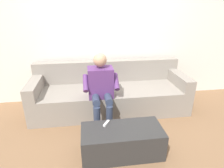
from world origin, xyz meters
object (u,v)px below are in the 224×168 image
(couch, at_px, (110,94))
(remote_white, at_px, (106,123))
(coffee_table, at_px, (122,141))
(person_solo_seated, at_px, (101,86))

(couch, height_order, remote_white, couch)
(coffee_table, xyz_separation_m, remote_white, (0.18, -0.13, 0.19))
(person_solo_seated, bearing_deg, couch, -114.39)
(person_solo_seated, height_order, remote_white, person_solo_seated)
(coffee_table, bearing_deg, couch, -90.00)
(couch, distance_m, remote_white, 1.05)
(person_solo_seated, xyz_separation_m, remote_white, (-0.01, 0.62, -0.25))
(coffee_table, height_order, person_solo_seated, person_solo_seated)
(couch, height_order, person_solo_seated, person_solo_seated)
(remote_white, bearing_deg, couch, -157.73)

